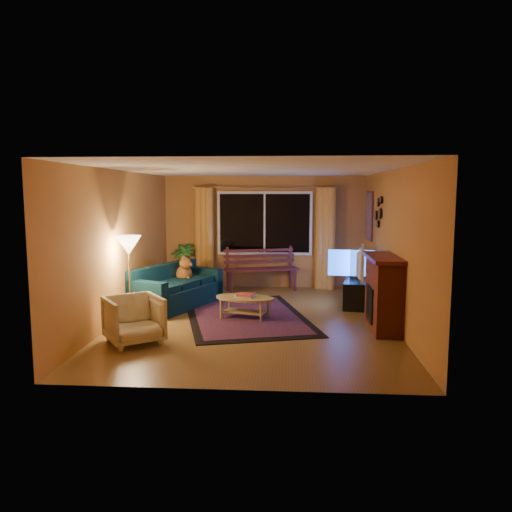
# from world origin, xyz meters

# --- Properties ---
(floor) EXTENTS (4.50, 6.00, 0.02)m
(floor) POSITION_xyz_m (0.00, 0.00, -0.01)
(floor) COLOR brown
(floor) RESTS_ON ground
(ceiling) EXTENTS (4.50, 6.00, 0.02)m
(ceiling) POSITION_xyz_m (0.00, 0.00, 2.51)
(ceiling) COLOR white
(ceiling) RESTS_ON ground
(wall_back) EXTENTS (4.50, 0.02, 2.50)m
(wall_back) POSITION_xyz_m (0.00, 3.01, 1.25)
(wall_back) COLOR #BF7C3A
(wall_back) RESTS_ON ground
(wall_left) EXTENTS (0.02, 6.00, 2.50)m
(wall_left) POSITION_xyz_m (-2.26, 0.00, 1.25)
(wall_left) COLOR #BF7C3A
(wall_left) RESTS_ON ground
(wall_right) EXTENTS (0.02, 6.00, 2.50)m
(wall_right) POSITION_xyz_m (2.26, 0.00, 1.25)
(wall_right) COLOR #BF7C3A
(wall_right) RESTS_ON ground
(window) EXTENTS (2.00, 0.02, 1.30)m
(window) POSITION_xyz_m (0.00, 2.94, 1.45)
(window) COLOR black
(window) RESTS_ON wall_back
(curtain_rod) EXTENTS (3.20, 0.03, 0.03)m
(curtain_rod) POSITION_xyz_m (0.00, 2.90, 2.25)
(curtain_rod) COLOR #BF8C3F
(curtain_rod) RESTS_ON wall_back
(curtain_left) EXTENTS (0.36, 0.36, 2.24)m
(curtain_left) POSITION_xyz_m (-1.35, 2.88, 1.12)
(curtain_left) COLOR gold
(curtain_left) RESTS_ON ground
(curtain_right) EXTENTS (0.36, 0.36, 2.24)m
(curtain_right) POSITION_xyz_m (1.35, 2.88, 1.12)
(curtain_right) COLOR gold
(curtain_right) RESTS_ON ground
(bench) EXTENTS (1.66, 0.91, 0.48)m
(bench) POSITION_xyz_m (-0.05, 2.55, 0.24)
(bench) COLOR #4A181C
(bench) RESTS_ON ground
(potted_plant) EXTENTS (0.70, 0.70, 1.00)m
(potted_plant) POSITION_xyz_m (-1.80, 2.67, 0.50)
(potted_plant) COLOR #235B1E
(potted_plant) RESTS_ON ground
(sofa) EXTENTS (1.54, 2.12, 0.79)m
(sofa) POSITION_xyz_m (-1.53, 0.86, 0.39)
(sofa) COLOR black
(sofa) RESTS_ON ground
(dog) EXTENTS (0.37, 0.48, 0.47)m
(dog) POSITION_xyz_m (-1.48, 1.30, 0.63)
(dog) COLOR #965521
(dog) RESTS_ON sofa
(armchair) EXTENTS (0.99, 0.98, 0.75)m
(armchair) POSITION_xyz_m (-1.61, -1.41, 0.37)
(armchair) COLOR beige
(armchair) RESTS_ON ground
(floor_lamp) EXTENTS (0.26, 0.26, 1.44)m
(floor_lamp) POSITION_xyz_m (-2.00, -0.39, 0.72)
(floor_lamp) COLOR #BF8C3F
(floor_lamp) RESTS_ON ground
(rug) EXTENTS (2.70, 3.49, 0.02)m
(rug) POSITION_xyz_m (-0.18, 0.26, 0.01)
(rug) COLOR maroon
(rug) RESTS_ON ground
(coffee_table) EXTENTS (1.27, 1.27, 0.37)m
(coffee_table) POSITION_xyz_m (-0.18, 0.10, 0.19)
(coffee_table) COLOR #A1884E
(coffee_table) RESTS_ON ground
(tv_console) EXTENTS (0.60, 1.25, 0.50)m
(tv_console) POSITION_xyz_m (1.83, 1.28, 0.25)
(tv_console) COLOR black
(tv_console) RESTS_ON ground
(television) EXTENTS (0.28, 1.09, 0.62)m
(television) POSITION_xyz_m (1.83, 1.28, 0.81)
(television) COLOR black
(television) RESTS_ON tv_console
(fireplace) EXTENTS (0.40, 1.20, 1.10)m
(fireplace) POSITION_xyz_m (2.05, -0.40, 0.55)
(fireplace) COLOR maroon
(fireplace) RESTS_ON ground
(mirror_cluster) EXTENTS (0.06, 0.60, 0.56)m
(mirror_cluster) POSITION_xyz_m (2.21, 1.30, 1.80)
(mirror_cluster) COLOR black
(mirror_cluster) RESTS_ON wall_right
(painting) EXTENTS (0.04, 0.76, 0.96)m
(painting) POSITION_xyz_m (2.22, 2.45, 1.65)
(painting) COLOR #CE672E
(painting) RESTS_ON wall_right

